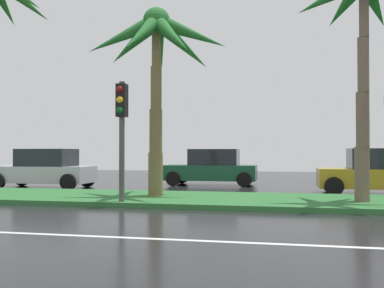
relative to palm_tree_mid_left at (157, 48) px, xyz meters
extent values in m
cube|color=black|center=(5.86, 0.83, -5.08)|extent=(90.00, 42.00, 0.10)
cube|color=#2D6B33|center=(5.86, -0.17, -4.96)|extent=(85.50, 4.00, 0.15)
cone|color=#2B6B2A|center=(-6.07, 0.36, 2.12)|extent=(1.04, 2.60, 1.66)
cylinder|color=brown|center=(-0.02, -0.11, -4.17)|extent=(0.48, 0.48, 1.42)
cylinder|color=brown|center=(-0.02, -0.08, -2.75)|extent=(0.42, 0.42, 1.42)
cylinder|color=brown|center=(-0.02, -0.06, -1.34)|extent=(0.36, 0.36, 1.42)
cylinder|color=brown|center=(-0.02, -0.03, 0.08)|extent=(0.31, 0.31, 1.42)
sphere|color=#226528|center=(-0.02, -0.03, 0.89)|extent=(0.90, 0.90, 0.90)
cone|color=#226528|center=(1.11, 0.14, 0.45)|extent=(2.54, 0.92, 1.41)
cone|color=#226528|center=(0.69, 0.72, 0.23)|extent=(2.04, 2.10, 1.79)
cone|color=#226528|center=(-0.22, 1.04, 0.33)|extent=(1.01, 2.49, 1.62)
cone|color=#226528|center=(-0.99, 0.47, 0.34)|extent=(2.42, 1.62, 1.61)
cone|color=#226528|center=(-1.04, -0.42, 0.34)|extent=(2.48, 1.38, 1.60)
cone|color=#226528|center=(-0.17, -1.05, 0.22)|extent=(0.90, 2.42, 1.81)
cone|color=#226528|center=(0.67, -0.78, 0.21)|extent=(2.00, 2.10, 1.83)
cylinder|color=#725C4B|center=(6.32, -0.39, -4.09)|extent=(0.42, 0.42, 1.59)
cylinder|color=#725C4B|center=(6.34, -0.44, -2.50)|extent=(0.37, 0.37, 1.59)
cylinder|color=#725C4B|center=(6.36, -0.49, -0.91)|extent=(0.32, 0.32, 1.59)
cylinder|color=#725C4B|center=(6.38, -0.54, 0.67)|extent=(0.27, 0.27, 1.59)
cone|color=#216A2A|center=(6.83, 0.28, 1.09)|extent=(1.51, 2.13, 1.46)
cone|color=#216A2A|center=(5.99, 0.34, 1.16)|extent=(1.38, 2.19, 1.34)
cylinder|color=#4C4C47|center=(-0.52, -1.85, -3.14)|extent=(0.16, 0.16, 3.49)
cube|color=black|center=(-0.52, -1.85, -1.94)|extent=(0.28, 0.32, 0.96)
sphere|color=maroon|center=(-0.52, -2.02, -1.64)|extent=(0.20, 0.20, 0.20)
sphere|color=yellow|center=(-0.52, -2.02, -1.94)|extent=(0.20, 0.20, 0.20)
sphere|color=#0F591E|center=(-0.52, -2.02, -2.24)|extent=(0.20, 0.20, 0.20)
cube|color=silver|center=(-6.30, 3.70, -4.43)|extent=(4.30, 1.76, 0.72)
cube|color=#1E2328|center=(-6.15, 3.70, -3.69)|extent=(2.30, 1.58, 0.76)
cylinder|color=black|center=(-7.95, 4.60, -4.69)|extent=(0.68, 0.22, 0.68)
cylinder|color=black|center=(-4.65, 2.80, -4.69)|extent=(0.68, 0.22, 0.68)
cylinder|color=black|center=(-4.65, 4.60, -4.69)|extent=(0.68, 0.22, 0.68)
cube|color=#195133|center=(0.69, 6.81, -4.43)|extent=(4.30, 1.76, 0.72)
cube|color=#1E2328|center=(0.84, 6.81, -3.69)|extent=(2.30, 1.58, 0.76)
cylinder|color=black|center=(-0.96, 5.91, -4.69)|extent=(0.68, 0.22, 0.68)
cylinder|color=black|center=(-0.96, 7.71, -4.69)|extent=(0.68, 0.22, 0.68)
cylinder|color=black|center=(2.34, 5.91, -4.69)|extent=(0.68, 0.22, 0.68)
cylinder|color=black|center=(2.34, 7.71, -4.69)|extent=(0.68, 0.22, 0.68)
cube|color=#B28C1E|center=(7.52, 3.57, -4.43)|extent=(4.30, 1.76, 0.72)
cube|color=#1E2328|center=(7.67, 3.57, -3.69)|extent=(2.30, 1.58, 0.76)
cylinder|color=black|center=(5.87, 2.67, -4.69)|extent=(0.68, 0.22, 0.68)
cylinder|color=black|center=(5.87, 4.47, -4.69)|extent=(0.68, 0.22, 0.68)
camera|label=1|loc=(4.07, -13.86, -3.44)|focal=40.87mm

